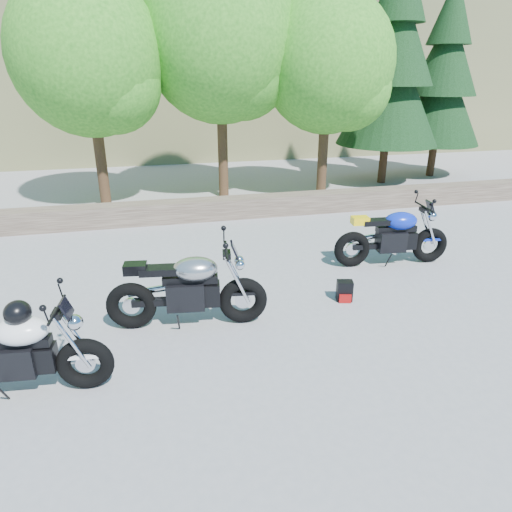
# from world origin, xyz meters

# --- Properties ---
(ground) EXTENTS (90.00, 90.00, 0.00)m
(ground) POSITION_xyz_m (0.00, 0.00, 0.00)
(ground) COLOR gray
(ground) RESTS_ON ground
(stone_wall) EXTENTS (22.00, 0.55, 0.50)m
(stone_wall) POSITION_xyz_m (0.00, 5.50, 0.25)
(stone_wall) COLOR #4D3E33
(stone_wall) RESTS_ON ground
(hillside) EXTENTS (80.00, 30.00, 15.00)m
(hillside) POSITION_xyz_m (3.00, 28.00, 7.50)
(hillside) COLOR #656740
(hillside) RESTS_ON ground
(tree_decid_left) EXTENTS (3.67, 3.67, 5.62)m
(tree_decid_left) POSITION_xyz_m (-2.39, 7.14, 3.63)
(tree_decid_left) COLOR #382314
(tree_decid_left) RESTS_ON ground
(tree_decid_mid) EXTENTS (4.08, 4.08, 6.24)m
(tree_decid_mid) POSITION_xyz_m (0.91, 7.54, 4.04)
(tree_decid_mid) COLOR #382314
(tree_decid_mid) RESTS_ON ground
(tree_decid_right) EXTENTS (3.54, 3.54, 5.41)m
(tree_decid_right) POSITION_xyz_m (3.71, 6.94, 3.50)
(tree_decid_right) COLOR #382314
(tree_decid_right) RESTS_ON ground
(conifer_near) EXTENTS (3.17, 3.17, 7.06)m
(conifer_near) POSITION_xyz_m (6.20, 8.20, 3.68)
(conifer_near) COLOR #382314
(conifer_near) RESTS_ON ground
(conifer_far) EXTENTS (2.82, 2.82, 6.27)m
(conifer_far) POSITION_xyz_m (8.40, 8.80, 3.27)
(conifer_far) COLOR #382314
(conifer_far) RESTS_ON ground
(silver_bike) EXTENTS (2.29, 0.72, 1.15)m
(silver_bike) POSITION_xyz_m (-0.92, 0.44, 0.56)
(silver_bike) COLOR black
(silver_bike) RESTS_ON ground
(white_bike) EXTENTS (2.11, 0.67, 1.16)m
(white_bike) POSITION_xyz_m (-2.95, -0.64, 0.57)
(white_bike) COLOR black
(white_bike) RESTS_ON ground
(blue_bike) EXTENTS (2.24, 0.71, 1.12)m
(blue_bike) POSITION_xyz_m (3.04, 1.82, 0.55)
(blue_bike) COLOR black
(blue_bike) RESTS_ON ground
(backpack) EXTENTS (0.28, 0.26, 0.33)m
(backpack) POSITION_xyz_m (1.57, 0.63, 0.16)
(backpack) COLOR black
(backpack) RESTS_ON ground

